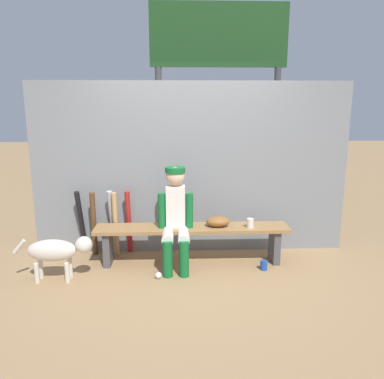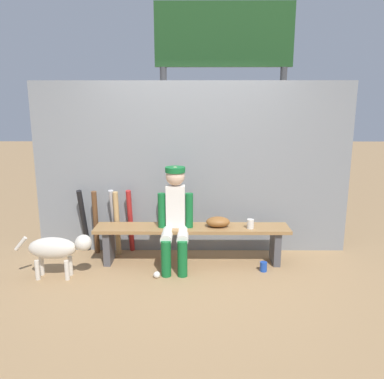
{
  "view_description": "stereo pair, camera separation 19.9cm",
  "coord_description": "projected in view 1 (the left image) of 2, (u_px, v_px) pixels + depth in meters",
  "views": [
    {
      "loc": [
        -0.17,
        -4.33,
        1.87
      ],
      "look_at": [
        0.0,
        0.0,
        0.9
      ],
      "focal_mm": 36.01,
      "sensor_mm": 36.0,
      "label": 1
    },
    {
      "loc": [
        0.03,
        -4.33,
        1.87
      ],
      "look_at": [
        0.0,
        0.0,
        0.9
      ],
      "focal_mm": 36.01,
      "sensor_mm": 36.0,
      "label": 2
    }
  ],
  "objects": [
    {
      "name": "ground_plane",
      "position": [
        192.0,
        262.0,
        4.64
      ],
      "size": [
        30.0,
        30.0,
        0.0
      ],
      "primitive_type": "plane",
      "color": "#9E7A51"
    },
    {
      "name": "chainlink_fence",
      "position": [
        191.0,
        169.0,
        4.8
      ],
      "size": [
        3.93,
        0.03,
        2.14
      ],
      "primitive_type": "cube",
      "color": "gray",
      "rests_on": "ground_plane"
    },
    {
      "name": "dugout_bench",
      "position": [
        192.0,
        235.0,
        4.56
      ],
      "size": [
        2.29,
        0.36,
        0.45
      ],
      "color": "olive",
      "rests_on": "ground_plane"
    },
    {
      "name": "player_seated",
      "position": [
        176.0,
        215.0,
        4.39
      ],
      "size": [
        0.41,
        0.55,
        1.16
      ],
      "color": "silver",
      "rests_on": "ground_plane"
    },
    {
      "name": "baseball_glove",
      "position": [
        218.0,
        221.0,
        4.54
      ],
      "size": [
        0.28,
        0.2,
        0.12
      ],
      "primitive_type": "ellipsoid",
      "color": "brown",
      "rests_on": "dugout_bench"
    },
    {
      "name": "bat_aluminum_red",
      "position": [
        129.0,
        222.0,
        4.83
      ],
      "size": [
        0.07,
        0.19,
        0.83
      ],
      "primitive_type": "cylinder",
      "rotation": [
        0.15,
        0.0,
        -0.03
      ],
      "color": "#B22323",
      "rests_on": "ground_plane"
    },
    {
      "name": "bat_wood_tan",
      "position": [
        116.0,
        225.0,
        4.74
      ],
      "size": [
        0.07,
        0.12,
        0.82
      ],
      "primitive_type": "cylinder",
      "rotation": [
        0.07,
        0.0,
        -0.03
      ],
      "color": "tan",
      "rests_on": "ground_plane"
    },
    {
      "name": "bat_aluminum_silver",
      "position": [
        113.0,
        222.0,
        4.82
      ],
      "size": [
        0.1,
        0.22,
        0.83
      ],
      "primitive_type": "cylinder",
      "rotation": [
        0.17,
        0.0,
        -0.17
      ],
      "color": "#B7B7BC",
      "rests_on": "ground_plane"
    },
    {
      "name": "bat_wood_dark",
      "position": [
        94.0,
        224.0,
        4.75
      ],
      "size": [
        0.09,
        0.17,
        0.83
      ],
      "primitive_type": "cylinder",
      "rotation": [
        0.12,
        0.0,
        0.19
      ],
      "color": "brown",
      "rests_on": "ground_plane"
    },
    {
      "name": "bat_aluminum_black",
      "position": [
        81.0,
        222.0,
        4.8
      ],
      "size": [
        0.1,
        0.25,
        0.84
      ],
      "primitive_type": "cylinder",
      "rotation": [
        0.21,
        0.0,
        -0.15
      ],
      "color": "black",
      "rests_on": "ground_plane"
    },
    {
      "name": "baseball",
      "position": [
        159.0,
        275.0,
        4.2
      ],
      "size": [
        0.07,
        0.07,
        0.07
      ],
      "primitive_type": "sphere",
      "color": "white",
      "rests_on": "ground_plane"
    },
    {
      "name": "cup_on_ground",
      "position": [
        264.0,
        265.0,
        4.42
      ],
      "size": [
        0.08,
        0.08,
        0.11
      ],
      "primitive_type": "cylinder",
      "color": "#1E47AD",
      "rests_on": "ground_plane"
    },
    {
      "name": "cup_on_bench",
      "position": [
        250.0,
        223.0,
        4.49
      ],
      "size": [
        0.08,
        0.08,
        0.11
      ],
      "primitive_type": "cylinder",
      "color": "silver",
      "rests_on": "dugout_bench"
    },
    {
      "name": "scoreboard",
      "position": [
        223.0,
        61.0,
        5.65
      ],
      "size": [
        2.29,
        0.27,
        3.53
      ],
      "color": "#3F3F42",
      "rests_on": "ground_plane"
    },
    {
      "name": "dog",
      "position": [
        57.0,
        251.0,
        4.1
      ],
      "size": [
        0.84,
        0.2,
        0.49
      ],
      "color": "beige",
      "rests_on": "ground_plane"
    }
  ]
}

